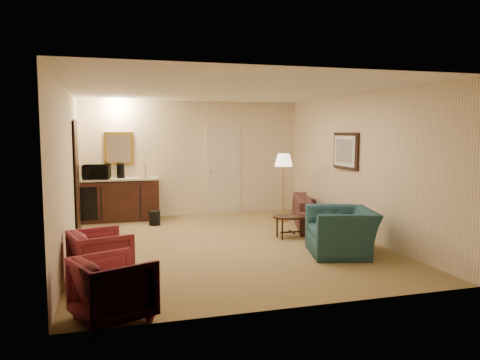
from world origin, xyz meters
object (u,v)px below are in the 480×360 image
at_px(teal_armchair, 341,224).
at_px(coffee_table, 292,227).
at_px(sofa, 316,206).
at_px(microwave, 96,170).
at_px(waste_bin, 155,218).
at_px(rose_chair_far, 113,285).
at_px(rose_chair_near, 100,253).
at_px(coffee_maker, 121,171).
at_px(wetbar_cabinet, 121,199).
at_px(floor_lamp, 283,187).

distance_m(teal_armchair, coffee_table, 1.32).
relative_size(sofa, microwave, 3.84).
relative_size(teal_armchair, waste_bin, 3.77).
bearing_deg(rose_chair_far, teal_armchair, -86.48).
distance_m(teal_armchair, waste_bin, 4.06).
bearing_deg(waste_bin, rose_chair_far, -100.62).
distance_m(teal_armchair, microwave, 5.32).
bearing_deg(rose_chair_far, sofa, -69.18).
bearing_deg(sofa, rose_chair_near, 138.73).
bearing_deg(coffee_maker, microwave, -173.01).
bearing_deg(rose_chair_near, rose_chair_far, 170.46).
bearing_deg(sofa, teal_armchair, -176.20).
distance_m(waste_bin, microwave, 1.62).
xyz_separation_m(wetbar_cabinet, rose_chair_near, (-0.38, -4.14, -0.10)).
height_order(wetbar_cabinet, waste_bin, wetbar_cabinet).
bearing_deg(microwave, teal_armchair, -35.16).
relative_size(floor_lamp, coffee_maker, 4.69).
xyz_separation_m(coffee_table, coffee_maker, (-2.90, 2.60, 0.87)).
xyz_separation_m(microwave, coffee_maker, (0.50, 0.10, -0.03)).
relative_size(rose_chair_far, coffee_maker, 2.36).
relative_size(wetbar_cabinet, microwave, 3.01).
xyz_separation_m(teal_armchair, floor_lamp, (0.11, 2.78, 0.25)).
height_order(waste_bin, coffee_maker, coffee_maker).
bearing_deg(waste_bin, coffee_maker, 130.10).
xyz_separation_m(wetbar_cabinet, floor_lamp, (3.35, -1.05, 0.27)).
distance_m(coffee_table, floor_lamp, 1.67).
height_order(sofa, microwave, microwave).
relative_size(wetbar_cabinet, coffee_table, 2.30).
relative_size(rose_chair_far, microwave, 1.35).
xyz_separation_m(teal_armchair, rose_chair_near, (-3.62, -0.32, -0.12)).
distance_m(waste_bin, coffee_maker, 1.35).
bearing_deg(rose_chair_far, wetbar_cabinet, -24.93).
bearing_deg(waste_bin, wetbar_cabinet, 132.08).
xyz_separation_m(sofa, rose_chair_near, (-4.18, -2.42, -0.05)).
distance_m(floor_lamp, waste_bin, 2.78).
distance_m(rose_chair_near, floor_lamp, 4.87).
xyz_separation_m(waste_bin, coffee_maker, (-0.63, 0.75, 0.93)).
bearing_deg(microwave, coffee_maker, 21.67).
distance_m(teal_armchair, floor_lamp, 2.79).
bearing_deg(sofa, microwave, 87.57).
bearing_deg(wetbar_cabinet, floor_lamp, -17.34).
height_order(coffee_table, floor_lamp, floor_lamp).
bearing_deg(coffee_maker, coffee_table, -46.40).
bearing_deg(coffee_table, coffee_maker, 138.15).
xyz_separation_m(rose_chair_near, coffee_maker, (0.40, 4.17, 0.71)).
height_order(sofa, rose_chair_far, sofa).
bearing_deg(wetbar_cabinet, rose_chair_far, -92.59).
bearing_deg(rose_chair_far, rose_chair_near, -16.78).
relative_size(rose_chair_far, waste_bin, 2.50).
bearing_deg(coffee_table, waste_bin, 140.83).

